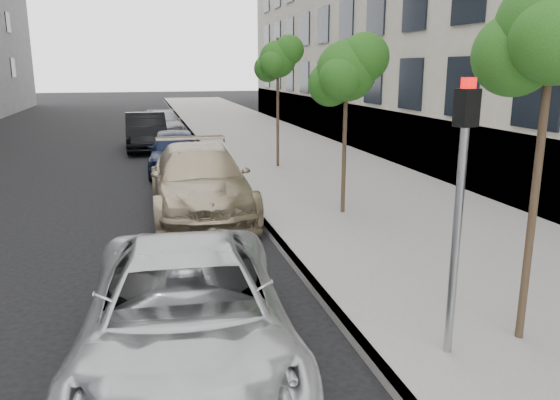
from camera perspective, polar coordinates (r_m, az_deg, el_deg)
name	(u,v)px	position (r m, az deg, el deg)	size (l,w,h in m)	color
sidewalk	(254,135)	(28.81, -2.70, 6.77)	(6.40, 72.00, 0.14)	gray
curb	(194,137)	(28.36, -8.94, 6.51)	(0.15, 72.00, 0.14)	#9E9B93
tree_near	(556,28)	(7.23, 26.87, 15.75)	(1.67, 1.47, 4.68)	#38281C
tree_mid	(348,71)	(12.89, 7.08, 13.26)	(1.72, 1.52, 4.19)	#38281C
tree_far	(278,59)	(19.10, -0.16, 14.49)	(1.62, 1.42, 4.47)	#38281C
signal_pole	(460,189)	(6.60, 18.32, 1.13)	(0.28, 0.24, 3.31)	#939699
minivan	(187,313)	(6.69, -9.74, -11.57)	(2.40, 5.20, 1.44)	#B2B4B6
suv	(200,181)	(13.60, -8.39, 2.02)	(2.33, 5.74, 1.67)	tan
sedan_blue	(175,151)	(19.16, -10.93, 5.06)	(1.77, 4.40, 1.50)	black
sedan_black	(146,131)	(24.89, -13.82, 6.98)	(1.69, 4.86, 1.60)	black
sedan_rear	(164,123)	(30.10, -12.02, 7.86)	(1.77, 4.34, 1.26)	gray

